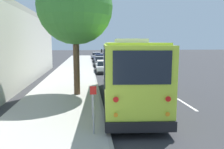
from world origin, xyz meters
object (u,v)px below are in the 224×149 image
parked_sedan_silver (96,56)px  street_tree (75,2)px  parked_sedan_white (104,67)px  parked_sedan_navy (100,58)px  sign_post_far (92,106)px  parked_sedan_gray (101,61)px  sign_post_near (93,110)px  shuttle_bus (126,69)px

parked_sedan_silver → street_tree: (-30.53, 2.46, 4.99)m
parked_sedan_white → street_tree: bearing=167.6°
parked_sedan_navy → sign_post_far: bearing=172.8°
parked_sedan_navy → parked_sedan_silver: parked_sedan_navy is taller
parked_sedan_gray → sign_post_near: sign_post_near is taller
parked_sedan_silver → sign_post_far: 35.12m
parked_sedan_navy → sign_post_far: (-27.91, 1.85, 0.10)m
parked_sedan_white → sign_post_far: parked_sedan_white is taller
parked_sedan_silver → street_tree: street_tree is taller
parked_sedan_navy → sign_post_far: 27.97m
parked_sedan_gray → parked_sedan_navy: (6.24, -0.17, -0.01)m
street_tree → sign_post_far: (-4.56, -0.83, -4.87)m
sign_post_near → parked_sedan_silver: bearing=-2.6°
shuttle_bus → parked_sedan_navy: (24.85, 0.06, -1.23)m
parked_sedan_navy → sign_post_far: size_ratio=3.88×
parked_sedan_navy → street_tree: 24.02m
parked_sedan_navy → street_tree: (-23.35, 2.68, 4.97)m
parked_sedan_silver → sign_post_near: sign_post_near is taller
parked_sedan_white → parked_sedan_silver: size_ratio=1.02×
parked_sedan_gray → parked_sedan_navy: bearing=0.8°
shuttle_bus → parked_sedan_gray: bearing=4.7°
parked_sedan_gray → street_tree: 17.99m
parked_sedan_white → shuttle_bus: bearing=-178.1°
parked_sedan_white → street_tree: 12.01m
shuttle_bus → street_tree: street_tree is taller
parked_sedan_gray → sign_post_far: bearing=178.0°
parked_sedan_navy → parked_sedan_white: bearing=175.5°
parked_sedan_navy → sign_post_near: (-29.38, 1.85, 0.40)m
parked_sedan_white → sign_post_far: size_ratio=4.08×
shuttle_bus → sign_post_near: size_ratio=6.08×
street_tree → shuttle_bus: bearing=-118.7°
street_tree → sign_post_far: street_tree is taller
parked_sedan_silver → sign_post_far: parked_sedan_silver is taller
shuttle_bus → parked_sedan_navy: shuttle_bus is taller
shuttle_bus → parked_sedan_gray: size_ratio=2.20×
parked_sedan_silver → shuttle_bus: bearing=-174.8°
parked_sedan_white → parked_sedan_gray: 6.46m
shuttle_bus → street_tree: 4.87m
parked_sedan_navy → parked_sedan_silver: (7.18, 0.22, -0.01)m
sign_post_near → parked_sedan_gray: bearing=-4.2°
parked_sedan_silver → sign_post_near: (-36.56, 1.63, 0.42)m
parked_sedan_white → parked_sedan_navy: 12.70m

